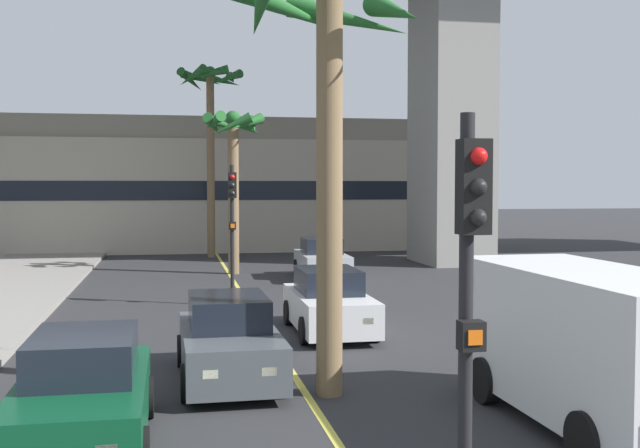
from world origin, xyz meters
The scene contains 12 objects.
lane_stripe_center centered at (0.00, 24.00, 0.00)m, with size 0.14×56.00×0.01m, color #DBCC4C.
pier_building_backdrop centered at (0.00, 47.17, 3.55)m, with size 28.88×8.04×7.22m.
car_queue_front centered at (1.49, 20.70, 0.72)m, with size 1.85×4.11×1.56m.
car_queue_second centered at (3.41, 31.58, 0.72)m, with size 1.95×4.16×1.56m.
car_queue_third centered at (-1.24, 16.51, 0.72)m, with size 1.88×4.12×1.56m.
car_queue_fourth centered at (-3.47, 13.17, 0.72)m, with size 1.84×4.10×1.56m.
delivery_van centered at (3.82, 12.64, 1.29)m, with size 2.22×5.28×2.36m.
traffic_light_median_near centered at (0.12, 8.14, 2.71)m, with size 0.24×0.37×4.20m.
traffic_light_median_far centered at (-0.50, 25.35, 2.71)m, with size 0.24×0.37×4.20m.
palm_tree_near_median centered at (0.18, 33.74, 5.06)m, with size 2.58×2.64×6.59m.
palm_tree_mid_median centered at (0.38, 15.16, 5.63)m, with size 3.35×3.48×7.26m.
palm_tree_far_median centered at (-0.35, 41.15, 7.54)m, with size 3.34×3.35×9.43m.
Camera 1 is at (-2.24, 2.19, 3.62)m, focal length 43.78 mm.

